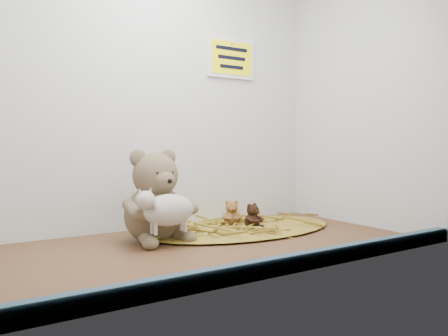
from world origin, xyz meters
TOP-DOWN VIEW (x-y plane):
  - alcove_shell at (0.00, 9.00)cm, footprint 120.40×60.20cm
  - front_rail at (0.00, -28.80)cm, footprint 119.28×2.20cm
  - straw_bed at (23.35, 13.12)cm, footprint 62.21×36.12cm
  - main_teddy at (-5.15, 13.14)cm, footprint 21.31×22.33cm
  - toy_lamb at (-5.15, 4.31)cm, footprint 17.54×10.70cm
  - mini_teddy_tan at (22.11, 16.85)cm, footprint 8.38×8.54cm
  - mini_teddy_brown at (24.59, 9.40)cm, footprint 7.52×7.75cm
  - wall_sign at (30.00, 29.40)cm, footprint 16.00×1.20cm

SIDE VIEW (x-z plane):
  - straw_bed at x=23.35cm, z-range 0.00..1.20cm
  - front_rail at x=0.00cm, z-range 0.00..3.60cm
  - mini_teddy_brown at x=24.59cm, z-range 1.20..8.66cm
  - mini_teddy_tan at x=22.11cm, z-range 1.20..8.87cm
  - toy_lamb at x=-5.15cm, z-range 3.67..15.01cm
  - main_teddy at x=-5.15cm, z-range 0.00..24.62cm
  - alcove_shell at x=0.00cm, z-range -0.20..90.20cm
  - wall_sign at x=30.00cm, z-range 49.50..60.50cm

